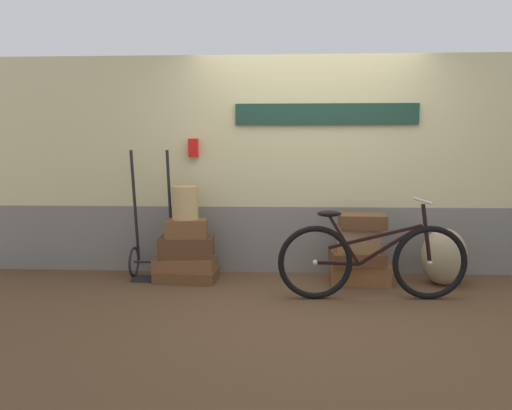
{
  "coord_description": "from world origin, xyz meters",
  "views": [
    {
      "loc": [
        -0.35,
        -4.25,
        1.37
      ],
      "look_at": [
        -0.55,
        0.27,
        0.82
      ],
      "focal_mm": 31.96,
      "sensor_mm": 36.0,
      "label": 1
    }
  ],
  "objects_px": {
    "suitcase_0": "(187,275)",
    "bicycle": "(372,260)",
    "suitcase_2": "(187,247)",
    "suitcase_5": "(357,257)",
    "suitcase_3": "(186,228)",
    "wicker_basket": "(185,203)",
    "suitcase_1": "(185,263)",
    "suitcase_8": "(362,221)",
    "burlap_sack": "(444,257)",
    "suitcase_4": "(359,272)",
    "suitcase_7": "(359,234)",
    "luggage_trolley": "(153,251)",
    "suitcase_6": "(358,246)"
  },
  "relations": [
    {
      "from": "suitcase_2",
      "to": "suitcase_6",
      "type": "distance_m",
      "value": 1.77
    },
    {
      "from": "suitcase_1",
      "to": "suitcase_3",
      "type": "relative_size",
      "value": 1.48
    },
    {
      "from": "suitcase_0",
      "to": "luggage_trolley",
      "type": "height_order",
      "value": "luggage_trolley"
    },
    {
      "from": "burlap_sack",
      "to": "bicycle",
      "type": "xyz_separation_m",
      "value": [
        -0.83,
        -0.5,
        0.07
      ]
    },
    {
      "from": "suitcase_1",
      "to": "suitcase_8",
      "type": "distance_m",
      "value": 1.89
    },
    {
      "from": "wicker_basket",
      "to": "suitcase_8",
      "type": "bearing_deg",
      "value": -0.35
    },
    {
      "from": "suitcase_7",
      "to": "suitcase_1",
      "type": "bearing_deg",
      "value": 176.23
    },
    {
      "from": "suitcase_6",
      "to": "wicker_basket",
      "type": "relative_size",
      "value": 1.23
    },
    {
      "from": "suitcase_3",
      "to": "suitcase_8",
      "type": "relative_size",
      "value": 0.93
    },
    {
      "from": "suitcase_6",
      "to": "bicycle",
      "type": "xyz_separation_m",
      "value": [
        0.04,
        -0.5,
        -0.03
      ]
    },
    {
      "from": "suitcase_5",
      "to": "suitcase_8",
      "type": "height_order",
      "value": "suitcase_8"
    },
    {
      "from": "suitcase_0",
      "to": "suitcase_6",
      "type": "xyz_separation_m",
      "value": [
        1.78,
        -0.03,
        0.34
      ]
    },
    {
      "from": "suitcase_2",
      "to": "burlap_sack",
      "type": "distance_m",
      "value": 2.64
    },
    {
      "from": "suitcase_2",
      "to": "bicycle",
      "type": "bearing_deg",
      "value": -20.27
    },
    {
      "from": "suitcase_0",
      "to": "wicker_basket",
      "type": "xyz_separation_m",
      "value": [
        -0.0,
        -0.02,
        0.77
      ]
    },
    {
      "from": "suitcase_1",
      "to": "suitcase_5",
      "type": "relative_size",
      "value": 1.19
    },
    {
      "from": "suitcase_2",
      "to": "suitcase_8",
      "type": "distance_m",
      "value": 1.83
    },
    {
      "from": "suitcase_2",
      "to": "suitcase_5",
      "type": "height_order",
      "value": "suitcase_2"
    },
    {
      "from": "luggage_trolley",
      "to": "wicker_basket",
      "type": "bearing_deg",
      "value": -17.62
    },
    {
      "from": "suitcase_4",
      "to": "burlap_sack",
      "type": "bearing_deg",
      "value": 1.78
    },
    {
      "from": "suitcase_0",
      "to": "bicycle",
      "type": "height_order",
      "value": "bicycle"
    },
    {
      "from": "luggage_trolley",
      "to": "bicycle",
      "type": "relative_size",
      "value": 0.79
    },
    {
      "from": "suitcase_6",
      "to": "luggage_trolley",
      "type": "bearing_deg",
      "value": -177.12
    },
    {
      "from": "suitcase_2",
      "to": "suitcase_5",
      "type": "relative_size",
      "value": 1.07
    },
    {
      "from": "suitcase_3",
      "to": "suitcase_5",
      "type": "distance_m",
      "value": 1.78
    },
    {
      "from": "suitcase_6",
      "to": "luggage_trolley",
      "type": "relative_size",
      "value": 0.3
    },
    {
      "from": "suitcase_2",
      "to": "suitcase_3",
      "type": "xyz_separation_m",
      "value": [
        0.01,
        -0.03,
        0.2
      ]
    },
    {
      "from": "suitcase_1",
      "to": "suitcase_8",
      "type": "height_order",
      "value": "suitcase_8"
    },
    {
      "from": "suitcase_6",
      "to": "suitcase_8",
      "type": "distance_m",
      "value": 0.26
    },
    {
      "from": "suitcase_8",
      "to": "wicker_basket",
      "type": "bearing_deg",
      "value": -178.3
    },
    {
      "from": "suitcase_4",
      "to": "bicycle",
      "type": "relative_size",
      "value": 0.34
    },
    {
      "from": "luggage_trolley",
      "to": "suitcase_7",
      "type": "bearing_deg",
      "value": -3.04
    },
    {
      "from": "suitcase_3",
      "to": "suitcase_7",
      "type": "distance_m",
      "value": 1.78
    },
    {
      "from": "burlap_sack",
      "to": "suitcase_3",
      "type": "bearing_deg",
      "value": -179.87
    },
    {
      "from": "suitcase_1",
      "to": "suitcase_8",
      "type": "relative_size",
      "value": 1.37
    },
    {
      "from": "suitcase_2",
      "to": "wicker_basket",
      "type": "bearing_deg",
      "value": -108.32
    },
    {
      "from": "suitcase_2",
      "to": "suitcase_5",
      "type": "bearing_deg",
      "value": -5.34
    },
    {
      "from": "suitcase_8",
      "to": "suitcase_6",
      "type": "bearing_deg",
      "value": 171.03
    },
    {
      "from": "suitcase_4",
      "to": "suitcase_5",
      "type": "height_order",
      "value": "suitcase_5"
    },
    {
      "from": "bicycle",
      "to": "suitcase_2",
      "type": "bearing_deg",
      "value": 163.89
    },
    {
      "from": "suitcase_3",
      "to": "bicycle",
      "type": "height_order",
      "value": "bicycle"
    },
    {
      "from": "suitcase_0",
      "to": "luggage_trolley",
      "type": "xyz_separation_m",
      "value": [
        -0.38,
        0.1,
        0.23
      ]
    },
    {
      "from": "suitcase_0",
      "to": "suitcase_1",
      "type": "height_order",
      "value": "suitcase_1"
    },
    {
      "from": "bicycle",
      "to": "wicker_basket",
      "type": "bearing_deg",
      "value": 164.53
    },
    {
      "from": "suitcase_0",
      "to": "bicycle",
      "type": "xyz_separation_m",
      "value": [
        1.82,
        -0.53,
        0.3
      ]
    },
    {
      "from": "suitcase_3",
      "to": "wicker_basket",
      "type": "xyz_separation_m",
      "value": [
        -0.01,
        0.01,
        0.27
      ]
    },
    {
      "from": "luggage_trolley",
      "to": "suitcase_2",
      "type": "bearing_deg",
      "value": -14.56
    },
    {
      "from": "suitcase_0",
      "to": "suitcase_2",
      "type": "height_order",
      "value": "suitcase_2"
    },
    {
      "from": "suitcase_0",
      "to": "bicycle",
      "type": "relative_size",
      "value": 0.37
    },
    {
      "from": "suitcase_0",
      "to": "bicycle",
      "type": "distance_m",
      "value": 1.92
    }
  ]
}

